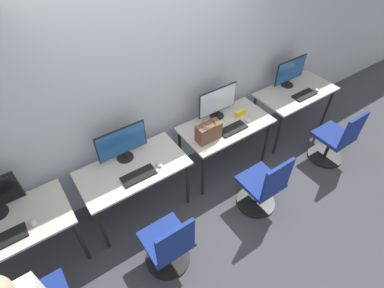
{
  "coord_description": "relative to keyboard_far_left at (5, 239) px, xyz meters",
  "views": [
    {
      "loc": [
        -1.33,
        -1.82,
        3.16
      ],
      "look_at": [
        0.0,
        0.12,
        0.9
      ],
      "focal_mm": 28.0,
      "sensor_mm": 36.0,
      "label": 1
    }
  ],
  "objects": [
    {
      "name": "monitor_left",
      "position": [
        1.29,
        0.31,
        0.21
      ],
      "size": [
        0.56,
        0.18,
        0.42
      ],
      "color": "black",
      "rests_on": "desk_left"
    },
    {
      "name": "office_chair_left",
      "position": [
        1.23,
        -0.68,
        -0.4
      ],
      "size": [
        0.48,
        0.48,
        0.88
      ],
      "color": "black",
      "rests_on": "ground_plane"
    },
    {
      "name": "mouse_right",
      "position": [
        2.85,
        0.02,
        0.01
      ],
      "size": [
        0.06,
        0.09,
        0.03
      ],
      "color": "silver",
      "rests_on": "desk_right"
    },
    {
      "name": "keyboard_right",
      "position": [
        2.59,
        -0.0,
        0.0
      ],
      "size": [
        0.37,
        0.16,
        0.02
      ],
      "color": "black",
      "rests_on": "desk_right"
    },
    {
      "name": "placard_right",
      "position": [
        2.85,
        0.16,
        0.03
      ],
      "size": [
        0.16,
        0.03,
        0.08
      ],
      "color": "yellow",
      "rests_on": "desk_right"
    },
    {
      "name": "desk_left",
      "position": [
        1.29,
        0.13,
        -0.1
      ],
      "size": [
        1.17,
        0.62,
        0.75
      ],
      "color": "#BCB7AD",
      "rests_on": "ground_plane"
    },
    {
      "name": "desk_far_right",
      "position": [
        3.88,
        0.13,
        -0.1
      ],
      "size": [
        1.17,
        0.62,
        0.75
      ],
      "color": "#BCB7AD",
      "rests_on": "ground_plane"
    },
    {
      "name": "keyboard_left",
      "position": [
        1.29,
        -0.01,
        0.0
      ],
      "size": [
        0.37,
        0.16,
        0.02
      ],
      "color": "black",
      "rests_on": "desk_left"
    },
    {
      "name": "office_chair_far_right",
      "position": [
        3.91,
        -0.66,
        -0.4
      ],
      "size": [
        0.48,
        0.48,
        0.88
      ],
      "color": "black",
      "rests_on": "ground_plane"
    },
    {
      "name": "monitor_right",
      "position": [
        2.59,
        0.32,
        0.21
      ],
      "size": [
        0.56,
        0.18,
        0.42
      ],
      "color": "black",
      "rests_on": "desk_right"
    },
    {
      "name": "ground_plane",
      "position": [
        1.94,
        -0.18,
        -0.76
      ],
      "size": [
        20.0,
        20.0,
        0.0
      ],
      "primitive_type": "plane",
      "color": "#3D3D42"
    },
    {
      "name": "mouse_far_right",
      "position": [
        4.12,
        -0.02,
        0.01
      ],
      "size": [
        0.06,
        0.09,
        0.03
      ],
      "color": "silver",
      "rests_on": "desk_far_right"
    },
    {
      "name": "office_chair_right",
      "position": [
        2.53,
        -0.68,
        -0.4
      ],
      "size": [
        0.48,
        0.48,
        0.88
      ],
      "color": "black",
      "rests_on": "ground_plane"
    },
    {
      "name": "desk_right",
      "position": [
        2.59,
        0.13,
        -0.1
      ],
      "size": [
        1.17,
        0.62,
        0.75
      ],
      "color": "#BCB7AD",
      "rests_on": "ground_plane"
    },
    {
      "name": "mouse_far_left",
      "position": [
        0.25,
        0.03,
        0.01
      ],
      "size": [
        0.06,
        0.09,
        0.03
      ],
      "color": "silver",
      "rests_on": "desk_far_left"
    },
    {
      "name": "mouse_left",
      "position": [
        1.55,
        -0.0,
        0.01
      ],
      "size": [
        0.06,
        0.09,
        0.03
      ],
      "color": "silver",
      "rests_on": "desk_left"
    },
    {
      "name": "keyboard_far_left",
      "position": [
        0.0,
        0.0,
        0.0
      ],
      "size": [
        0.37,
        0.16,
        0.02
      ],
      "color": "black",
      "rests_on": "desk_far_left"
    },
    {
      "name": "handbag",
      "position": [
        2.24,
        0.04,
        0.11
      ],
      "size": [
        0.3,
        0.18,
        0.25
      ],
      "color": "brown",
      "rests_on": "desk_right"
    },
    {
      "name": "keyboard_far_right",
      "position": [
        3.88,
        -0.01,
        0.0
      ],
      "size": [
        0.37,
        0.16,
        0.02
      ],
      "color": "black",
      "rests_on": "desk_far_right"
    },
    {
      "name": "monitor_far_right",
      "position": [
        3.88,
        0.31,
        0.21
      ],
      "size": [
        0.56,
        0.18,
        0.42
      ],
      "color": "black",
      "rests_on": "desk_far_right"
    },
    {
      "name": "wall_back",
      "position": [
        1.94,
        0.56,
        0.64
      ],
      "size": [
        12.0,
        0.05,
        2.8
      ],
      "color": "#B7BCC1",
      "rests_on": "ground_plane"
    },
    {
      "name": "desk_far_left",
      "position": [
        -0.0,
        0.13,
        -0.1
      ],
      "size": [
        1.17,
        0.62,
        0.75
      ],
      "color": "#BCB7AD",
      "rests_on": "ground_plane"
    }
  ]
}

